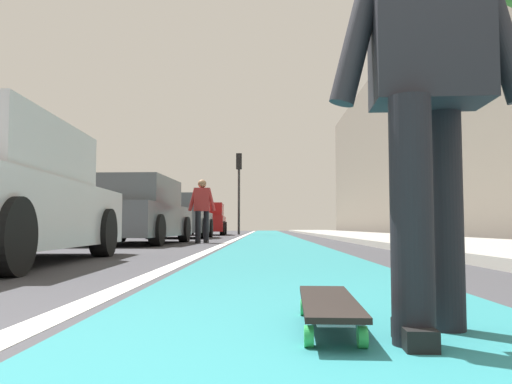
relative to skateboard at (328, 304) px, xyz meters
name	(u,v)px	position (x,y,z in m)	size (l,w,h in m)	color
ground_plane	(275,245)	(9.02, 0.03, -0.09)	(80.00, 80.00, 0.00)	#38383D
bike_lane_paint	(269,235)	(23.02, 0.03, -0.09)	(56.00, 1.92, 0.00)	#237075
lane_stripe_white	(242,236)	(19.02, 1.14, -0.09)	(52.00, 0.16, 0.01)	silver
sidewalk_curb	(366,236)	(17.02, -3.43, -0.04)	(52.00, 3.20, 0.12)	#9E9B93
building_facade	(411,137)	(21.02, -6.25, 4.28)	(40.00, 1.20, 8.76)	#71685D
skateboard	(328,304)	(0.00, 0.00, 0.00)	(0.85, 0.24, 0.11)	green
skater_person	(428,72)	(-0.15, -0.35, 0.84)	(0.45, 0.72, 1.64)	black
parked_car_mid	(136,212)	(9.72, 3.15, 0.62)	(4.61, 2.01, 1.48)	#4C5156
parked_car_far	(181,217)	(15.98, 3.12, 0.63)	(4.03, 1.96, 1.50)	#4C5156
parked_car_end	(206,220)	(22.50, 3.00, 0.61)	(4.40, 2.01, 1.48)	maroon
traffic_light	(239,178)	(24.14, 1.54, 2.74)	(0.33, 0.28, 4.09)	#2D2D2D
pedestrian_distant	(202,207)	(10.39, 1.73, 0.77)	(0.42, 0.66, 1.51)	black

